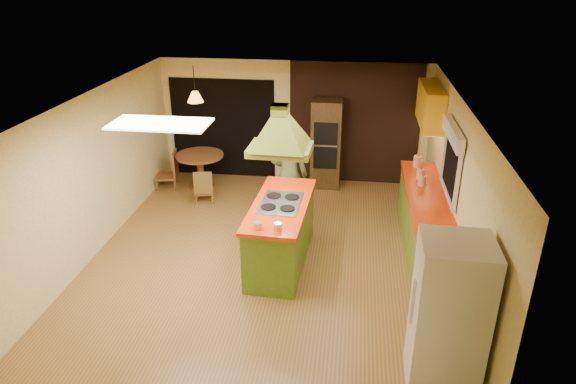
# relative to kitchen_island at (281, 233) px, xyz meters

# --- Properties ---
(ground) EXTENTS (6.50, 6.50, 0.00)m
(ground) POSITION_rel_kitchen_island_xyz_m (-0.22, 0.16, -0.51)
(ground) COLOR olive
(ground) RESTS_ON ground
(room_walls) EXTENTS (5.50, 6.50, 6.50)m
(room_walls) POSITION_rel_kitchen_island_xyz_m (-0.22, 0.16, 0.74)
(room_walls) COLOR beige
(room_walls) RESTS_ON ground
(ceiling_plane) EXTENTS (6.50, 6.50, 0.00)m
(ceiling_plane) POSITION_rel_kitchen_island_xyz_m (-0.22, 0.16, 1.99)
(ceiling_plane) COLOR silver
(ceiling_plane) RESTS_ON room_walls
(brick_panel) EXTENTS (2.64, 0.03, 2.50)m
(brick_panel) POSITION_rel_kitchen_island_xyz_m (1.03, 3.39, 0.74)
(brick_panel) COLOR #381E14
(brick_panel) RESTS_ON ground
(nook_opening) EXTENTS (2.20, 0.03, 2.10)m
(nook_opening) POSITION_rel_kitchen_island_xyz_m (-1.72, 3.39, 0.54)
(nook_opening) COLOR black
(nook_opening) RESTS_ON ground
(right_counter) EXTENTS (0.62, 3.05, 0.92)m
(right_counter) POSITION_rel_kitchen_island_xyz_m (2.23, 0.76, -0.05)
(right_counter) COLOR olive
(right_counter) RESTS_ON ground
(upper_cabinets) EXTENTS (0.34, 1.40, 0.70)m
(upper_cabinets) POSITION_rel_kitchen_island_xyz_m (2.35, 2.36, 1.44)
(upper_cabinets) COLOR yellow
(upper_cabinets) RESTS_ON room_walls
(window_right) EXTENTS (0.12, 1.35, 1.06)m
(window_right) POSITION_rel_kitchen_island_xyz_m (2.48, 0.56, 1.26)
(window_right) COLOR black
(window_right) RESTS_ON room_walls
(fluor_panel) EXTENTS (1.20, 0.60, 0.03)m
(fluor_panel) POSITION_rel_kitchen_island_xyz_m (-1.32, -1.04, 1.98)
(fluor_panel) COLOR white
(fluor_panel) RESTS_ON ceiling_plane
(kitchen_island) EXTENTS (0.91, 2.05, 1.02)m
(kitchen_island) POSITION_rel_kitchen_island_xyz_m (0.00, 0.00, 0.00)
(kitchen_island) COLOR #568020
(kitchen_island) RESTS_ON ground
(range_hood) EXTENTS (0.91, 0.67, 0.78)m
(range_hood) POSITION_rel_kitchen_island_xyz_m (-0.00, -0.00, 1.75)
(range_hood) COLOR #616D1B
(range_hood) RESTS_ON ceiling_plane
(man) EXTENTS (0.67, 0.45, 1.79)m
(man) POSITION_rel_kitchen_island_xyz_m (-0.05, 1.36, 0.39)
(man) COLOR #515B30
(man) RESTS_ON ground
(refrigerator) EXTENTS (0.74, 0.70, 1.78)m
(refrigerator) POSITION_rel_kitchen_island_xyz_m (2.11, -2.25, 0.38)
(refrigerator) COLOR white
(refrigerator) RESTS_ON ground
(wall_oven) EXTENTS (0.61, 0.61, 1.81)m
(wall_oven) POSITION_rel_kitchen_island_xyz_m (0.49, 3.11, 0.40)
(wall_oven) COLOR #4C3318
(wall_oven) RESTS_ON ground
(dining_table) EXTENTS (0.96, 0.96, 0.72)m
(dining_table) POSITION_rel_kitchen_island_xyz_m (-2.04, 2.64, -0.00)
(dining_table) COLOR brown
(dining_table) RESTS_ON ground
(chair_left) EXTENTS (0.49, 0.49, 0.78)m
(chair_left) POSITION_rel_kitchen_island_xyz_m (-2.74, 2.54, -0.12)
(chair_left) COLOR brown
(chair_left) RESTS_ON ground
(chair_near) EXTENTS (0.44, 0.44, 0.67)m
(chair_near) POSITION_rel_kitchen_island_xyz_m (-1.79, 1.99, -0.17)
(chair_near) COLOR brown
(chair_near) RESTS_ON ground
(pendant_lamp) EXTENTS (0.41, 0.41, 0.20)m
(pendant_lamp) POSITION_rel_kitchen_island_xyz_m (-2.04, 2.64, 1.39)
(pendant_lamp) COLOR #FF9E3F
(pendant_lamp) RESTS_ON ceiling_plane
(canister_large) EXTENTS (0.17, 0.17, 0.20)m
(canister_large) POSITION_rel_kitchen_island_xyz_m (2.18, 2.00, 0.51)
(canister_large) COLOR beige
(canister_large) RESTS_ON right_counter
(canister_medium) EXTENTS (0.16, 0.16, 0.18)m
(canister_medium) POSITION_rel_kitchen_island_xyz_m (2.18, 1.44, 0.50)
(canister_medium) COLOR beige
(canister_medium) RESTS_ON right_counter
(canister_small) EXTENTS (0.16, 0.16, 0.17)m
(canister_small) POSITION_rel_kitchen_island_xyz_m (2.18, 1.15, 0.50)
(canister_small) COLOR beige
(canister_small) RESTS_ON right_counter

